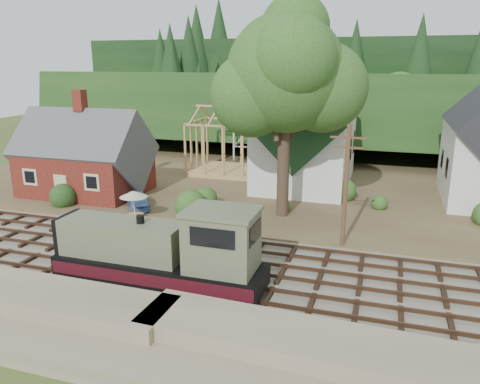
% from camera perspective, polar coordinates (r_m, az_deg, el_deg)
% --- Properties ---
extents(ground, '(140.00, 140.00, 0.00)m').
position_cam_1_polar(ground, '(27.60, -3.64, -9.25)').
color(ground, '#384C1E').
rests_on(ground, ground).
extents(embankment, '(64.00, 5.00, 1.60)m').
position_cam_1_polar(embankment, '(20.94, -12.55, -18.43)').
color(embankment, '#7F7259').
rests_on(embankment, ground).
extents(railroad_bed, '(64.00, 11.00, 0.16)m').
position_cam_1_polar(railroad_bed, '(27.57, -3.65, -9.10)').
color(railroad_bed, '#726B5B').
rests_on(railroad_bed, ground).
extents(village_flat, '(64.00, 26.00, 0.30)m').
position_cam_1_polar(village_flat, '(43.82, 4.90, 0.43)').
color(village_flat, brown).
rests_on(village_flat, ground).
extents(hillside, '(70.00, 28.96, 12.74)m').
position_cam_1_polar(hillside, '(66.94, 9.53, 5.44)').
color(hillside, '#1E3F19').
rests_on(hillside, ground).
extents(ridge, '(80.00, 20.00, 12.00)m').
position_cam_1_polar(ridge, '(82.62, 11.19, 7.27)').
color(ridge, black).
rests_on(ridge, ground).
extents(depot, '(10.80, 7.41, 9.00)m').
position_cam_1_polar(depot, '(43.39, -18.35, 3.69)').
color(depot, '#541313').
rests_on(depot, village_flat).
extents(church, '(8.40, 15.17, 13.00)m').
position_cam_1_polar(church, '(44.04, 8.10, 7.09)').
color(church, silver).
rests_on(church, village_flat).
extents(timber_frame, '(8.20, 6.20, 6.99)m').
position_cam_1_polar(timber_frame, '(48.50, -0.90, 5.73)').
color(timber_frame, tan).
rests_on(timber_frame, village_flat).
extents(lattice_tower, '(3.20, 3.20, 12.12)m').
position_cam_1_polar(lattice_tower, '(53.52, 1.17, 13.95)').
color(lattice_tower, silver).
rests_on(lattice_tower, village_flat).
extents(big_tree, '(10.90, 8.40, 14.70)m').
position_cam_1_polar(big_tree, '(34.13, 5.87, 13.23)').
color(big_tree, '#38281E').
rests_on(big_tree, village_flat).
extents(telegraph_pole_near, '(2.20, 0.28, 8.00)m').
position_cam_1_polar(telegraph_pole_near, '(29.50, 12.77, 0.80)').
color(telegraph_pole_near, '#4C331E').
rests_on(telegraph_pole_near, ground).
extents(locomotive, '(11.23, 2.81, 4.51)m').
position_cam_1_polar(locomotive, '(24.78, -9.06, -7.32)').
color(locomotive, black).
rests_on(locomotive, railroad_bed).
extents(car_blue, '(3.49, 4.00, 1.30)m').
position_cam_1_polar(car_blue, '(38.07, -12.33, -0.98)').
color(car_blue, '#6390D5').
rests_on(car_blue, village_flat).
extents(patio_set, '(2.02, 2.02, 2.25)m').
position_cam_1_polar(patio_set, '(34.88, -12.85, -0.39)').
color(patio_set, silver).
rests_on(patio_set, village_flat).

